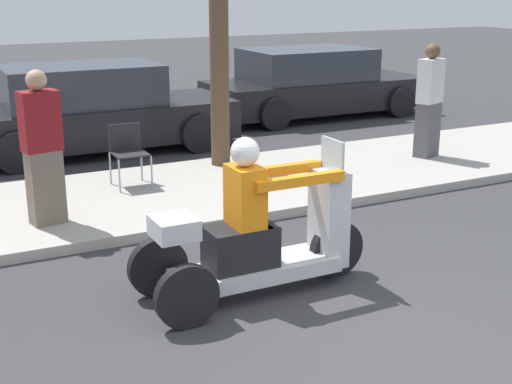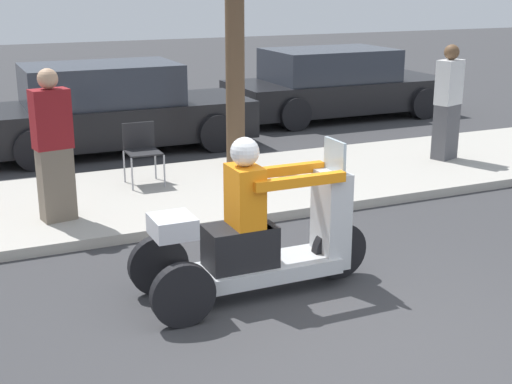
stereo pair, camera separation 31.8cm
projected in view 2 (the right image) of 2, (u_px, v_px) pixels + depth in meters
The scene contains 9 objects.
ground_plane at pixel (388, 354), 5.56m from camera, with size 60.00×60.00×0.00m, color #38383A.
sidewalk_strip at pixel (193, 192), 9.56m from camera, with size 28.00×2.80×0.12m.
motorcycle_trike at pixel (258, 239), 6.50m from camera, with size 2.27×0.81×1.49m.
spectator_by_tree at pixel (53, 149), 8.06m from camera, with size 0.45×0.32×1.75m.
spectator_far_back at pixel (448, 105), 10.88m from camera, with size 0.48×0.38×1.75m.
folding_chair_set_back at pixel (141, 147), 9.66m from camera, with size 0.47×0.47×0.82m.
parked_car_lot_left at pixel (335, 85), 14.96m from camera, with size 4.64×2.10×1.43m.
parked_car_lot_right at pixel (112, 110), 12.04m from camera, with size 4.56×1.96×1.46m.
tree_trunk at pixel (235, 56), 10.34m from camera, with size 0.28×0.28×3.22m.
Camera 2 is at (-2.97, -4.11, 2.80)m, focal length 50.00 mm.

